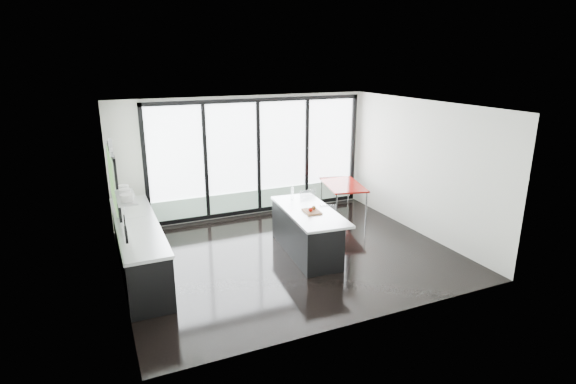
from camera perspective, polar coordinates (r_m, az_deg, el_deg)
name	(u,v)px	position (r m, az deg, el deg)	size (l,w,h in m)	color
floor	(290,254)	(8.65, 0.20, -7.92)	(6.00, 5.00, 0.00)	black
ceiling	(290,106)	(7.91, 0.22, 10.86)	(6.00, 5.00, 0.00)	white
wall_back	(257,162)	(10.52, -3.95, 3.84)	(6.00, 0.09, 2.80)	beige
wall_front	(366,230)	(6.09, 9.91, -4.78)	(6.00, 0.00, 2.80)	beige
wall_left	(114,190)	(7.73, -21.22, 0.21)	(0.26, 5.00, 2.80)	beige
wall_right	(421,168)	(9.75, 16.54, 2.93)	(0.00, 5.00, 2.80)	beige
counter_cabinets	(139,247)	(8.22, -18.38, -6.67)	(0.69, 3.24, 1.36)	black
island	(305,231)	(8.59, 2.23, -4.96)	(1.07, 2.17, 1.11)	black
bar_stool_near	(329,234)	(8.75, 5.21, -5.30)	(0.42, 0.42, 0.67)	silver
bar_stool_far	(311,220)	(9.33, 2.99, -3.55)	(0.48, 0.48, 0.76)	silver
red_table	(343,199)	(10.75, 6.96, -0.91)	(0.80, 1.41, 0.75)	maroon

